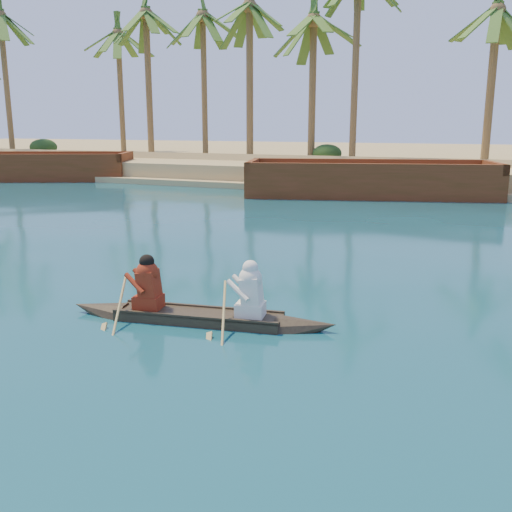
% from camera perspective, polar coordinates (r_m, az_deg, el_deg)
% --- Properties ---
extents(sandy_embankment, '(150.00, 51.00, 1.50)m').
position_cam_1_polar(sandy_embankment, '(57.14, 12.59, 9.40)').
color(sandy_embankment, tan).
rests_on(sandy_embankment, ground).
extents(palm_grove, '(110.00, 14.00, 16.00)m').
position_cam_1_polar(palm_grove, '(45.63, 10.03, 18.08)').
color(palm_grove, '#3A6323').
rests_on(palm_grove, ground).
extents(shrub_cluster, '(100.00, 6.00, 2.40)m').
position_cam_1_polar(shrub_cluster, '(42.13, 8.53, 9.31)').
color(shrub_cluster, '#1E3513').
rests_on(shrub_cluster, ground).
extents(canoe, '(5.48, 1.65, 1.50)m').
position_cam_1_polar(canoe, '(11.29, -5.78, -5.17)').
color(canoe, '#382E1E').
rests_on(canoe, ground).
extents(barge_left, '(13.95, 9.57, 2.22)m').
position_cam_1_polar(barge_left, '(43.80, -21.32, 8.16)').
color(barge_left, maroon).
rests_on(barge_left, ground).
extents(barge_mid, '(13.94, 7.96, 2.21)m').
position_cam_1_polar(barge_mid, '(31.97, 11.29, 7.31)').
color(barge_mid, maroon).
rests_on(barge_mid, ground).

